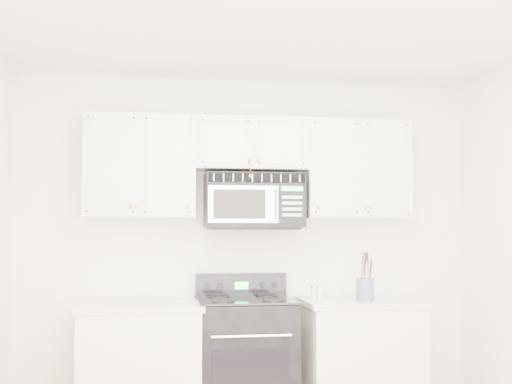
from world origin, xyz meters
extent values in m
cube|color=silver|center=(0.00, 0.00, 2.60)|extent=(3.50, 3.50, 0.01)
cube|color=white|center=(0.00, 1.75, 1.30)|extent=(3.50, 0.01, 2.60)
cube|color=white|center=(0.00, -1.75, 1.30)|extent=(3.50, 0.01, 2.60)
cube|color=silver|center=(-0.80, 1.44, 0.44)|extent=(0.82, 0.63, 0.88)
cube|color=beige|center=(-0.80, 1.44, 0.90)|extent=(0.86, 0.65, 0.04)
cube|color=silver|center=(0.80, 1.44, 0.44)|extent=(0.82, 0.63, 0.88)
cube|color=beige|center=(0.80, 1.44, 0.90)|extent=(0.86, 0.65, 0.04)
cube|color=black|center=(-0.06, 1.45, 0.46)|extent=(0.69, 0.59, 0.92)
cube|color=black|center=(-0.06, 1.15, 0.45)|extent=(0.53, 0.01, 0.37)
cylinder|color=silver|center=(-0.06, 1.13, 0.72)|extent=(0.55, 0.02, 0.02)
cube|color=black|center=(-0.06, 1.45, 0.93)|extent=(0.69, 0.59, 0.02)
cube|color=black|center=(-0.06, 1.71, 1.01)|extent=(0.69, 0.08, 0.18)
cube|color=#12FB35|center=(-0.06, 1.67, 1.01)|extent=(0.10, 0.00, 0.05)
cube|color=silver|center=(-0.82, 1.58, 1.90)|extent=(0.80, 0.33, 0.75)
cube|color=silver|center=(0.82, 1.58, 1.90)|extent=(0.80, 0.33, 0.75)
cube|color=silver|center=(0.00, 1.58, 2.08)|extent=(0.84, 0.33, 0.39)
sphere|color=tan|center=(-0.84, 1.40, 1.60)|extent=(0.03, 0.03, 0.03)
sphere|color=tan|center=(-0.48, 1.40, 1.60)|extent=(0.03, 0.03, 0.03)
sphere|color=tan|center=(0.48, 1.40, 1.60)|extent=(0.03, 0.03, 0.03)
sphere|color=tan|center=(0.84, 1.40, 1.60)|extent=(0.03, 0.03, 0.03)
sphere|color=tan|center=(-0.03, 1.40, 1.94)|extent=(0.03, 0.03, 0.03)
sphere|color=tan|center=(0.03, 1.40, 1.94)|extent=(0.03, 0.03, 0.03)
cylinder|color=#B32419|center=(-0.03, 1.40, 1.88)|extent=(0.00, 0.00, 0.11)
sphere|color=tan|center=(-0.03, 1.40, 1.82)|extent=(0.04, 0.04, 0.04)
cube|color=black|center=(0.02, 1.57, 1.65)|extent=(0.73, 0.36, 0.40)
cube|color=beige|center=(0.02, 1.39, 1.81)|extent=(0.71, 0.01, 0.07)
cube|color=#A6A3B6|center=(-0.08, 1.38, 1.62)|extent=(0.51, 0.01, 0.27)
cube|color=black|center=(-0.11, 1.38, 1.62)|extent=(0.38, 0.01, 0.21)
cube|color=black|center=(0.28, 1.38, 1.62)|extent=(0.20, 0.01, 0.27)
cube|color=#12FB35|center=(0.28, 1.37, 1.73)|extent=(0.16, 0.00, 0.03)
cylinder|color=silver|center=(0.16, 1.35, 1.62)|extent=(0.02, 0.02, 0.23)
cylinder|color=slate|center=(0.80, 1.31, 1.00)|extent=(0.13, 0.13, 0.16)
cylinder|color=#9F774D|center=(0.84, 1.31, 1.08)|extent=(0.01, 0.01, 0.28)
cylinder|color=black|center=(0.78, 1.35, 1.09)|extent=(0.01, 0.01, 0.30)
cylinder|color=#9F774D|center=(0.78, 1.28, 1.10)|extent=(0.01, 0.01, 0.32)
cylinder|color=black|center=(0.84, 1.32, 1.08)|extent=(0.01, 0.01, 0.28)
cylinder|color=#9F774D|center=(0.78, 1.34, 1.09)|extent=(0.01, 0.01, 0.30)
cylinder|color=black|center=(0.78, 1.28, 1.10)|extent=(0.01, 0.01, 0.32)
cylinder|color=#9F774D|center=(0.84, 1.32, 1.08)|extent=(0.01, 0.01, 0.28)
cylinder|color=silver|center=(0.45, 1.43, 0.96)|extent=(0.04, 0.04, 0.09)
cylinder|color=silver|center=(0.45, 1.43, 1.01)|extent=(0.04, 0.04, 0.02)
cylinder|color=silver|center=(0.48, 1.39, 0.96)|extent=(0.04, 0.04, 0.08)
cylinder|color=silver|center=(0.48, 1.39, 1.01)|extent=(0.04, 0.04, 0.02)
camera|label=1|loc=(-0.68, -3.18, 1.44)|focal=45.00mm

